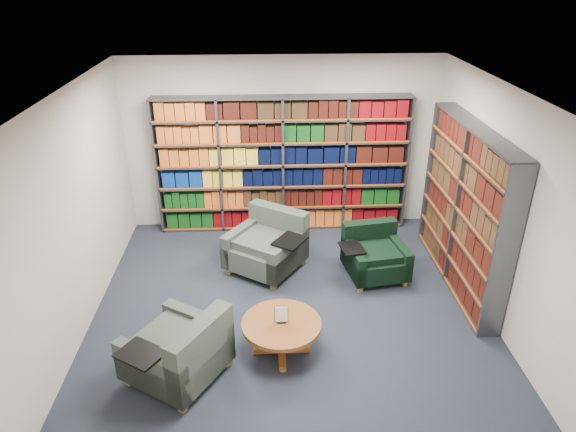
{
  "coord_description": "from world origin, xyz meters",
  "views": [
    {
      "loc": [
        -0.29,
        -5.4,
        4.03
      ],
      "look_at": [
        0.0,
        0.6,
        1.05
      ],
      "focal_mm": 32.0,
      "sensor_mm": 36.0,
      "label": 1
    }
  ],
  "objects_px": {
    "chair_teal_left": "(269,246)",
    "chair_green_right": "(373,255)",
    "coffee_table": "(281,329)",
    "chair_teal_front": "(182,354)"
  },
  "relations": [
    {
      "from": "chair_green_right",
      "to": "coffee_table",
      "type": "xyz_separation_m",
      "value": [
        -1.37,
        -1.62,
        0.05
      ]
    },
    {
      "from": "chair_teal_left",
      "to": "coffee_table",
      "type": "distance_m",
      "value": 1.88
    },
    {
      "from": "chair_teal_left",
      "to": "chair_teal_front",
      "type": "xyz_separation_m",
      "value": [
        -0.95,
        -2.23,
        -0.01
      ]
    },
    {
      "from": "chair_teal_left",
      "to": "chair_teal_front",
      "type": "distance_m",
      "value": 2.43
    },
    {
      "from": "chair_green_right",
      "to": "coffee_table",
      "type": "height_order",
      "value": "chair_green_right"
    },
    {
      "from": "chair_green_right",
      "to": "chair_teal_front",
      "type": "relative_size",
      "value": 0.81
    },
    {
      "from": "coffee_table",
      "to": "chair_green_right",
      "type": "bearing_deg",
      "value": 49.78
    },
    {
      "from": "chair_teal_left",
      "to": "chair_green_right",
      "type": "height_order",
      "value": "chair_teal_left"
    },
    {
      "from": "chair_teal_left",
      "to": "coffee_table",
      "type": "bearing_deg",
      "value": -86.66
    },
    {
      "from": "chair_green_right",
      "to": "chair_teal_front",
      "type": "distance_m",
      "value": 3.13
    }
  ]
}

